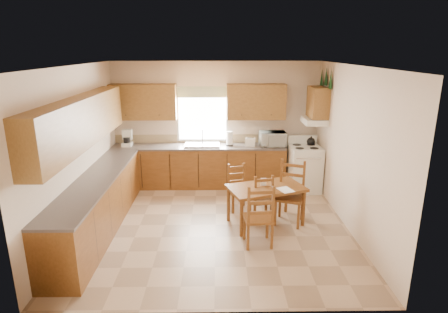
{
  "coord_description": "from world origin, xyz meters",
  "views": [
    {
      "loc": [
        0.06,
        -5.93,
        2.95
      ],
      "look_at": [
        0.15,
        0.3,
        1.15
      ],
      "focal_mm": 30.0,
      "sensor_mm": 36.0,
      "label": 1
    }
  ],
  "objects_px": {
    "dining_table": "(266,205)",
    "microwave": "(273,139)",
    "chair_far_left": "(290,194)",
    "stove": "(304,169)",
    "chair_far_right": "(239,188)",
    "chair_near_right": "(261,197)",
    "chair_near_left": "(258,214)"
  },
  "relations": [
    {
      "from": "chair_near_left",
      "to": "microwave",
      "type": "bearing_deg",
      "value": -107.15
    },
    {
      "from": "microwave",
      "to": "chair_near_right",
      "type": "bearing_deg",
      "value": -107.12
    },
    {
      "from": "chair_near_right",
      "to": "chair_far_right",
      "type": "distance_m",
      "value": 0.58
    },
    {
      "from": "chair_near_right",
      "to": "chair_far_right",
      "type": "relative_size",
      "value": 1.01
    },
    {
      "from": "microwave",
      "to": "chair_near_left",
      "type": "height_order",
      "value": "microwave"
    },
    {
      "from": "stove",
      "to": "dining_table",
      "type": "xyz_separation_m",
      "value": [
        -1.01,
        -1.59,
        -0.14
      ]
    },
    {
      "from": "dining_table",
      "to": "microwave",
      "type": "bearing_deg",
      "value": 60.26
    },
    {
      "from": "stove",
      "to": "chair_far_left",
      "type": "height_order",
      "value": "chair_far_left"
    },
    {
      "from": "dining_table",
      "to": "chair_near_left",
      "type": "bearing_deg",
      "value": -124.65
    },
    {
      "from": "stove",
      "to": "microwave",
      "type": "bearing_deg",
      "value": 154.09
    },
    {
      "from": "chair_far_left",
      "to": "chair_far_right",
      "type": "xyz_separation_m",
      "value": [
        -0.85,
        0.58,
        -0.11
      ]
    },
    {
      "from": "stove",
      "to": "dining_table",
      "type": "height_order",
      "value": "stove"
    },
    {
      "from": "dining_table",
      "to": "chair_far_left",
      "type": "distance_m",
      "value": 0.46
    },
    {
      "from": "stove",
      "to": "chair_far_left",
      "type": "xyz_separation_m",
      "value": [
        -0.6,
        -1.58,
        0.07
      ]
    },
    {
      "from": "dining_table",
      "to": "chair_near_right",
      "type": "distance_m",
      "value": 0.18
    },
    {
      "from": "microwave",
      "to": "chair_far_right",
      "type": "xyz_separation_m",
      "value": [
        -0.79,
        -1.27,
        -0.64
      ]
    },
    {
      "from": "chair_near_left",
      "to": "chair_near_right",
      "type": "bearing_deg",
      "value": -103.83
    },
    {
      "from": "stove",
      "to": "chair_near_right",
      "type": "distance_m",
      "value": 1.81
    },
    {
      "from": "chair_near_left",
      "to": "chair_far_right",
      "type": "xyz_separation_m",
      "value": [
        -0.23,
        1.31,
        -0.08
      ]
    },
    {
      "from": "microwave",
      "to": "dining_table",
      "type": "bearing_deg",
      "value": -104.09
    },
    {
      "from": "stove",
      "to": "chair_far_right",
      "type": "xyz_separation_m",
      "value": [
        -1.45,
        -1.0,
        -0.04
      ]
    },
    {
      "from": "stove",
      "to": "chair_far_left",
      "type": "distance_m",
      "value": 1.69
    },
    {
      "from": "chair_far_left",
      "to": "chair_far_right",
      "type": "relative_size",
      "value": 1.26
    },
    {
      "from": "chair_far_left",
      "to": "chair_far_right",
      "type": "bearing_deg",
      "value": 167.1
    },
    {
      "from": "dining_table",
      "to": "chair_near_right",
      "type": "xyz_separation_m",
      "value": [
        -0.07,
        0.14,
        0.09
      ]
    },
    {
      "from": "chair_near_left",
      "to": "chair_far_left",
      "type": "height_order",
      "value": "chair_far_left"
    },
    {
      "from": "dining_table",
      "to": "chair_near_left",
      "type": "distance_m",
      "value": 0.77
    },
    {
      "from": "chair_near_left",
      "to": "chair_near_right",
      "type": "distance_m",
      "value": 0.88
    },
    {
      "from": "dining_table",
      "to": "chair_far_left",
      "type": "bearing_deg",
      "value": -17.24
    },
    {
      "from": "chair_near_left",
      "to": "chair_far_left",
      "type": "relative_size",
      "value": 0.93
    },
    {
      "from": "microwave",
      "to": "chair_far_left",
      "type": "distance_m",
      "value": 1.92
    },
    {
      "from": "chair_near_left",
      "to": "chair_near_right",
      "type": "relative_size",
      "value": 1.17
    }
  ]
}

